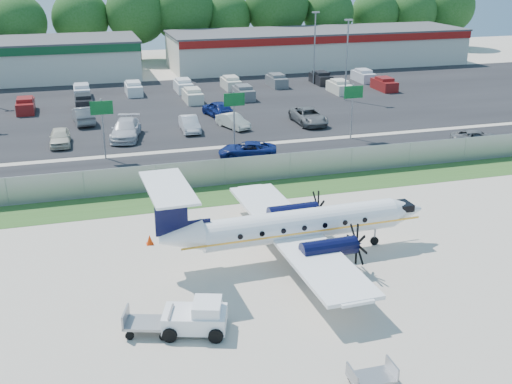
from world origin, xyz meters
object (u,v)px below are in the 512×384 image
object	(u,v)px
baggage_cart_far	(372,377)
pushback_tug	(198,317)
baggage_cart_near	(149,322)
aircraft	(295,225)

from	to	relation	value
baggage_cart_far	pushback_tug	bearing A→B (deg)	135.05
baggage_cart_near	pushback_tug	bearing A→B (deg)	-13.42
aircraft	pushback_tug	xyz separation A→B (m)	(-6.67, -5.91, -1.19)
baggage_cart_near	baggage_cart_far	xyz separation A→B (m)	(7.89, -6.26, -0.09)
aircraft	pushback_tug	bearing A→B (deg)	-138.44
pushback_tug	baggage_cart_near	bearing A→B (deg)	166.58
aircraft	baggage_cart_far	size ratio (longest dim) A/B	8.84
pushback_tug	baggage_cart_near	world-z (taller)	pushback_tug
aircraft	baggage_cart_near	world-z (taller)	aircraft
baggage_cart_near	baggage_cart_far	distance (m)	10.07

